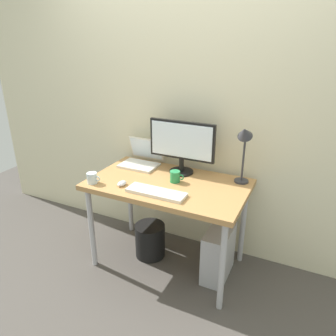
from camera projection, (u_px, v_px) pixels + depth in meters
ground_plane at (168, 262)px, 2.77m from camera, size 6.00×6.00×0.00m
back_wall at (190, 103)px, 2.62m from camera, size 4.40×0.04×2.60m
desk at (168, 191)px, 2.51m from camera, size 1.22×0.71×0.76m
monitor at (182, 144)px, 2.57m from camera, size 0.55×0.20×0.43m
laptop at (142, 158)px, 2.81m from camera, size 0.32×0.29×0.22m
desk_lamp at (244, 142)px, 2.34m from camera, size 0.11×0.16×0.47m
keyboard at (156, 192)px, 2.29m from camera, size 0.44×0.14×0.02m
mouse at (122, 183)px, 2.42m from camera, size 0.06×0.09×0.03m
coffee_mug at (175, 177)px, 2.47m from camera, size 0.11×0.08×0.09m
glass_cup at (92, 178)px, 2.45m from camera, size 0.11×0.08×0.08m
computer_tower at (218, 253)px, 2.54m from camera, size 0.18×0.36×0.42m
wastebasket at (150, 240)px, 2.81m from camera, size 0.26×0.26×0.30m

